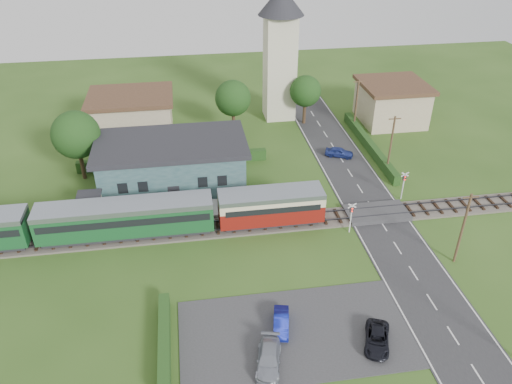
{
  "coord_description": "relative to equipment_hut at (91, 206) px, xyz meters",
  "views": [
    {
      "loc": [
        -8.26,
        -37.09,
        28.44
      ],
      "look_at": [
        -1.94,
        4.0,
        2.59
      ],
      "focal_mm": 35.0,
      "sensor_mm": 36.0,
      "label": 1
    }
  ],
  "objects": [
    {
      "name": "hedge_carpark",
      "position": [
        7.0,
        -17.2,
        -1.15
      ],
      "size": [
        0.8,
        9.0,
        1.2
      ],
      "primitive_type": "cube",
      "color": "#193814",
      "rests_on": "ground"
    },
    {
      "name": "car_park_dark",
      "position": [
        22.11,
        -19.1,
        -1.16
      ],
      "size": [
        2.9,
        4.01,
        1.01
      ],
      "primitive_type": "imported",
      "rotation": [
        0.0,
        0.0,
        -0.37
      ],
      "color": "black",
      "rests_on": "car_park"
    },
    {
      "name": "tree_a",
      "position": [
        -2.0,
        8.8,
        3.63
      ],
      "size": [
        5.2,
        5.2,
        8.0
      ],
      "color": "#332316",
      "rests_on": "ground"
    },
    {
      "name": "utility_pole_d",
      "position": [
        32.2,
        16.8,
        1.88
      ],
      "size": [
        1.4,
        0.22,
        7.0
      ],
      "color": "#473321",
      "rests_on": "ground"
    },
    {
      "name": "hedge_station",
      "position": [
        8.0,
        10.3,
        -1.1
      ],
      "size": [
        22.0,
        0.8,
        1.3
      ],
      "primitive_type": "cube",
      "color": "#193814",
      "rests_on": "ground"
    },
    {
      "name": "railway_track",
      "position": [
        18.0,
        -3.2,
        -1.64
      ],
      "size": [
        76.0,
        3.2,
        0.49
      ],
      "color": "#4C443D",
      "rests_on": "ground"
    },
    {
      "name": "streetlamp_west",
      "position": [
        -4.0,
        14.8,
        1.29
      ],
      "size": [
        0.3,
        0.3,
        5.15
      ],
      "color": "#3F3F47",
      "rests_on": "ground"
    },
    {
      "name": "house_west",
      "position": [
        3.0,
        19.8,
        1.04
      ],
      "size": [
        10.8,
        8.8,
        5.5
      ],
      "color": "tan",
      "rests_on": "ground"
    },
    {
      "name": "car_park",
      "position": [
        16.5,
        -17.2,
        -1.71
      ],
      "size": [
        17.0,
        9.0,
        0.08
      ],
      "primitive_type": "cube",
      "color": "#333335",
      "rests_on": "ground"
    },
    {
      "name": "platform",
      "position": [
        8.0,
        0.0,
        -1.52
      ],
      "size": [
        30.0,
        3.0,
        0.45
      ],
      "primitive_type": "cube",
      "color": "gray",
      "rests_on": "ground"
    },
    {
      "name": "crossing_deck",
      "position": [
        28.0,
        -3.2,
        -1.52
      ],
      "size": [
        6.2,
        3.4,
        0.45
      ],
      "primitive_type": "cube",
      "color": "#333335",
      "rests_on": "ground"
    },
    {
      "name": "car_park_silver",
      "position": [
        14.09,
        -19.7,
        -1.09
      ],
      "size": [
        2.51,
        4.22,
        1.15
      ],
      "primitive_type": "imported",
      "rotation": [
        0.0,
        0.0,
        -0.24
      ],
      "color": "#9195A3",
      "rests_on": "car_park"
    },
    {
      "name": "church_tower",
      "position": [
        23.0,
        22.8,
        8.48
      ],
      "size": [
        6.0,
        6.0,
        17.6
      ],
      "color": "beige",
      "rests_on": "ground"
    },
    {
      "name": "hedge_roadside",
      "position": [
        32.2,
        10.8,
        -1.15
      ],
      "size": [
        0.8,
        18.0,
        1.2
      ],
      "primitive_type": "cube",
      "color": "#193814",
      "rests_on": "ground"
    },
    {
      "name": "station_building",
      "position": [
        8.0,
        5.79,
        0.95
      ],
      "size": [
        16.0,
        9.0,
        5.3
      ],
      "color": "#284C51",
      "rests_on": "ground"
    },
    {
      "name": "utility_pole_c",
      "position": [
        32.2,
        4.8,
        1.88
      ],
      "size": [
        1.4,
        0.22,
        7.0
      ],
      "color": "#473321",
      "rests_on": "ground"
    },
    {
      "name": "car_park_blue",
      "position": [
        15.6,
        -16.51,
        -1.14
      ],
      "size": [
        1.73,
        3.36,
        1.05
      ],
      "primitive_type": "imported",
      "rotation": [
        0.0,
        0.0,
        -0.2
      ],
      "color": "navy",
      "rests_on": "car_park"
    },
    {
      "name": "house_east",
      "position": [
        38.0,
        18.8,
        1.05
      ],
      "size": [
        8.8,
        8.8,
        5.5
      ],
      "color": "tan",
      "rests_on": "ground"
    },
    {
      "name": "equipment_hut",
      "position": [
        0.0,
        0.0,
        0.0
      ],
      "size": [
        2.3,
        2.3,
        2.55
      ],
      "color": "beige",
      "rests_on": "platform"
    },
    {
      "name": "streetlamp_east",
      "position": [
        34.0,
        21.8,
        1.29
      ],
      "size": [
        0.3,
        0.3,
        5.15
      ],
      "color": "#3F3F47",
      "rests_on": "ground"
    },
    {
      "name": "crossing_signal_near",
      "position": [
        24.4,
        -5.61,
        0.39
      ],
      "size": [
        0.84,
        0.28,
        3.28
      ],
      "color": "silver",
      "rests_on": "ground"
    },
    {
      "name": "utility_pole_b",
      "position": [
        32.2,
        -11.2,
        1.88
      ],
      "size": [
        1.4,
        0.22,
        7.0
      ],
      "color": "#473321",
      "rests_on": "ground"
    },
    {
      "name": "tree_c",
      "position": [
        26.0,
        19.8,
        2.91
      ],
      "size": [
        4.2,
        4.2,
        6.78
      ],
      "color": "#332316",
      "rests_on": "ground"
    },
    {
      "name": "crossing_signal_far",
      "position": [
        31.6,
        -0.81,
        0.39
      ],
      "size": [
        0.84,
        0.28,
        3.28
      ],
      "color": "silver",
      "rests_on": "ground"
    },
    {
      "name": "road",
      "position": [
        28.0,
        -5.2,
        -1.72
      ],
      "size": [
        6.0,
        70.0,
        0.05
      ],
      "primitive_type": "cube",
      "color": "#28282B",
      "rests_on": "ground"
    },
    {
      "name": "train",
      "position": [
        0.41,
        -3.2,
        0.43
      ],
      "size": [
        43.2,
        2.9,
        3.4
      ],
      "color": "#232328",
      "rests_on": "ground"
    },
    {
      "name": "pedestrian_near",
      "position": [
        16.01,
        0.29,
        -0.56
      ],
      "size": [
        0.61,
        0.49,
        1.48
      ],
      "primitive_type": "imported",
      "rotation": [
        0.0,
        0.0,
        2.87
      ],
      "color": "gray",
      "rests_on": "platform"
    },
    {
      "name": "pedestrian_far",
      "position": [
        3.22,
        -0.4,
        -0.51
      ],
      "size": [
        0.75,
        0.87,
        1.57
      ],
      "primitive_type": "imported",
      "rotation": [
        0.0,
        0.0,
        1.35
      ],
      "color": "gray",
      "rests_on": "platform"
    },
    {
      "name": "car_on_road",
      "position": [
        27.91,
        9.45,
        -1.12
      ],
      "size": [
        3.63,
        2.61,
        1.15
      ],
      "primitive_type": "imported",
      "rotation": [
        0.0,
        0.0,
        1.15
      ],
      "color": "navy",
      "rests_on": "road"
    },
    {
      "name": "tree_b",
      "position": [
        16.0,
        17.8,
        3.27
      ],
      "size": [
        4.6,
        4.6,
        7.34
      ],
      "color": "#332316",
      "rests_on": "ground"
    },
    {
      "name": "ground",
      "position": [
        18.0,
        -5.2,
        -1.75
      ],
      "size": [
        120.0,
        120.0,
        0.0
      ],
      "primitive_type": "plane",
      "color": "#2D4C19"
    }
  ]
}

